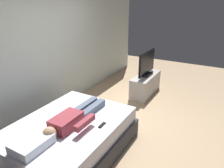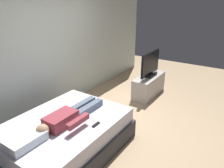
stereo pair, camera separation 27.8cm
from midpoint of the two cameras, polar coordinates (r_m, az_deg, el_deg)
The scene contains 8 objects.
ground_plane at distance 3.99m, azimuth 5.45°, elevation -12.52°, with size 10.00×10.00×0.00m, color tan.
back_wall at distance 4.75m, azimuth -10.98°, elevation 11.30°, with size 6.40×0.10×2.80m, color silver.
bed at distance 3.46m, azimuth -10.27°, elevation -13.58°, with size 1.96×1.46×0.54m.
pillow at distance 2.93m, azimuth -19.86°, elevation -13.95°, with size 0.48×0.34×0.12m, color white.
person at distance 3.23m, azimuth -9.27°, elevation -8.70°, with size 1.26×0.46×0.18m.
remote at distance 3.14m, azimuth -1.75°, elevation -10.87°, with size 0.15×0.04×0.02m, color black.
tv_stand at distance 5.35m, azimuth 11.31°, elevation -0.41°, with size 1.10×0.40×0.50m, color #B7B2AD.
tv at distance 5.17m, azimuth 11.75°, elevation 5.07°, with size 0.88×0.20×0.59m.
Camera 2 is at (-2.85, -1.63, 2.26)m, focal length 34.04 mm.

